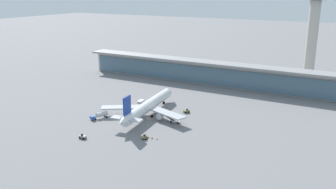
{
  "coord_description": "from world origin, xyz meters",
  "views": [
    {
      "loc": [
        88.61,
        -140.19,
        59.82
      ],
      "look_at": [
        0.0,
        18.12,
        7.12
      ],
      "focal_mm": 38.85,
      "sensor_mm": 36.0,
      "label": 1
    }
  ],
  "objects_px": {
    "service_truck_mid_apron_grey": "(140,103)",
    "control_tower": "(313,30)",
    "airliner_on_stand": "(147,106)",
    "service_truck_under_wing_grey": "(83,137)",
    "service_truck_at_far_stand_olive": "(187,111)",
    "safety_cone_delta": "(157,139)",
    "service_truck_on_taxiway_blue": "(100,115)",
    "service_truck_near_nose_olive": "(145,137)",
    "safety_cone_alpha": "(95,122)",
    "safety_cone_charlie": "(152,138)",
    "safety_cone_bravo": "(152,137)",
    "service_truck_by_tail_white": "(175,121)"
  },
  "relations": [
    {
      "from": "service_truck_mid_apron_grey",
      "to": "control_tower",
      "type": "relative_size",
      "value": 0.11
    },
    {
      "from": "airliner_on_stand",
      "to": "service_truck_under_wing_grey",
      "type": "distance_m",
      "value": 38.55
    },
    {
      "from": "service_truck_at_far_stand_olive",
      "to": "safety_cone_delta",
      "type": "distance_m",
      "value": 36.47
    },
    {
      "from": "safety_cone_delta",
      "to": "service_truck_on_taxiway_blue",
      "type": "bearing_deg",
      "value": 167.07
    },
    {
      "from": "control_tower",
      "to": "service_truck_near_nose_olive",
      "type": "bearing_deg",
      "value": -110.56
    },
    {
      "from": "safety_cone_alpha",
      "to": "airliner_on_stand",
      "type": "bearing_deg",
      "value": 50.33
    },
    {
      "from": "service_truck_under_wing_grey",
      "to": "safety_cone_charlie",
      "type": "bearing_deg",
      "value": 28.61
    },
    {
      "from": "service_truck_on_taxiway_blue",
      "to": "safety_cone_charlie",
      "type": "height_order",
      "value": "service_truck_on_taxiway_blue"
    },
    {
      "from": "service_truck_mid_apron_grey",
      "to": "service_truck_near_nose_olive",
      "type": "bearing_deg",
      "value": -54.15
    },
    {
      "from": "service_truck_under_wing_grey",
      "to": "service_truck_mid_apron_grey",
      "type": "height_order",
      "value": "service_truck_mid_apron_grey"
    },
    {
      "from": "safety_cone_bravo",
      "to": "service_truck_on_taxiway_blue",
      "type": "bearing_deg",
      "value": 166.37
    },
    {
      "from": "airliner_on_stand",
      "to": "service_truck_near_nose_olive",
      "type": "xyz_separation_m",
      "value": [
        14.38,
        -25.05,
        -4.0
      ]
    },
    {
      "from": "service_truck_by_tail_white",
      "to": "safety_cone_delta",
      "type": "height_order",
      "value": "service_truck_by_tail_white"
    },
    {
      "from": "safety_cone_alpha",
      "to": "safety_cone_bravo",
      "type": "bearing_deg",
      "value": -5.15
    },
    {
      "from": "service_truck_by_tail_white",
      "to": "safety_cone_bravo",
      "type": "distance_m",
      "value": 20.71
    },
    {
      "from": "airliner_on_stand",
      "to": "service_truck_at_far_stand_olive",
      "type": "height_order",
      "value": "airliner_on_stand"
    },
    {
      "from": "service_truck_under_wing_grey",
      "to": "service_truck_by_tail_white",
      "type": "distance_m",
      "value": 42.88
    },
    {
      "from": "service_truck_near_nose_olive",
      "to": "service_truck_at_far_stand_olive",
      "type": "height_order",
      "value": "same"
    },
    {
      "from": "safety_cone_alpha",
      "to": "safety_cone_charlie",
      "type": "bearing_deg",
      "value": -6.21
    },
    {
      "from": "service_truck_at_far_stand_olive",
      "to": "safety_cone_bravo",
      "type": "distance_m",
      "value": 36.12
    },
    {
      "from": "service_truck_near_nose_olive",
      "to": "service_truck_by_tail_white",
      "type": "bearing_deg",
      "value": 85.34
    },
    {
      "from": "service_truck_by_tail_white",
      "to": "safety_cone_alpha",
      "type": "relative_size",
      "value": 9.89
    },
    {
      "from": "safety_cone_charlie",
      "to": "service_truck_at_far_stand_olive",
      "type": "bearing_deg",
      "value": 93.44
    },
    {
      "from": "service_truck_by_tail_white",
      "to": "safety_cone_alpha",
      "type": "distance_m",
      "value": 37.27
    },
    {
      "from": "service_truck_by_tail_white",
      "to": "safety_cone_delta",
      "type": "xyz_separation_m",
      "value": [
        3.0,
        -20.84,
        -0.49
      ]
    },
    {
      "from": "service_truck_mid_apron_grey",
      "to": "safety_cone_bravo",
      "type": "distance_m",
      "value": 43.65
    },
    {
      "from": "service_truck_on_taxiway_blue",
      "to": "safety_cone_alpha",
      "type": "distance_m",
      "value": 5.75
    },
    {
      "from": "service_truck_under_wing_grey",
      "to": "service_truck_mid_apron_grey",
      "type": "relative_size",
      "value": 0.39
    },
    {
      "from": "safety_cone_charlie",
      "to": "airliner_on_stand",
      "type": "bearing_deg",
      "value": 125.87
    },
    {
      "from": "safety_cone_bravo",
      "to": "service_truck_by_tail_white",
      "type": "bearing_deg",
      "value": 91.27
    },
    {
      "from": "control_tower",
      "to": "safety_cone_bravo",
      "type": "xyz_separation_m",
      "value": [
        -42.6,
        -117.7,
        -35.82
      ]
    },
    {
      "from": "service_truck_mid_apron_grey",
      "to": "service_truck_by_tail_white",
      "type": "bearing_deg",
      "value": -24.85
    },
    {
      "from": "service_truck_mid_apron_grey",
      "to": "safety_cone_delta",
      "type": "relative_size",
      "value": 10.81
    },
    {
      "from": "safety_cone_bravo",
      "to": "safety_cone_charlie",
      "type": "xyz_separation_m",
      "value": [
        0.38,
        -0.66,
        0.0
      ]
    },
    {
      "from": "airliner_on_stand",
      "to": "control_tower",
      "type": "bearing_deg",
      "value": 57.95
    },
    {
      "from": "service_truck_mid_apron_grey",
      "to": "safety_cone_alpha",
      "type": "height_order",
      "value": "service_truck_mid_apron_grey"
    },
    {
      "from": "service_truck_near_nose_olive",
      "to": "safety_cone_alpha",
      "type": "bearing_deg",
      "value": 170.66
    },
    {
      "from": "airliner_on_stand",
      "to": "service_truck_mid_apron_grey",
      "type": "distance_m",
      "value": 15.75
    },
    {
      "from": "safety_cone_delta",
      "to": "control_tower",
      "type": "bearing_deg",
      "value": 71.22
    },
    {
      "from": "service_truck_on_taxiway_blue",
      "to": "control_tower",
      "type": "distance_m",
      "value": 138.2
    },
    {
      "from": "safety_cone_alpha",
      "to": "safety_cone_delta",
      "type": "height_order",
      "value": "same"
    },
    {
      "from": "service_truck_at_far_stand_olive",
      "to": "safety_cone_charlie",
      "type": "bearing_deg",
      "value": -86.56
    },
    {
      "from": "airliner_on_stand",
      "to": "service_truck_near_nose_olive",
      "type": "relative_size",
      "value": 17.56
    },
    {
      "from": "service_truck_at_far_stand_olive",
      "to": "safety_cone_alpha",
      "type": "height_order",
      "value": "service_truck_at_far_stand_olive"
    },
    {
      "from": "safety_cone_alpha",
      "to": "control_tower",
      "type": "bearing_deg",
      "value": 56.52
    },
    {
      "from": "service_truck_near_nose_olive",
      "to": "safety_cone_charlie",
      "type": "relative_size",
      "value": 4.73
    },
    {
      "from": "service_truck_mid_apron_grey",
      "to": "service_truck_on_taxiway_blue",
      "type": "xyz_separation_m",
      "value": [
        -6.65,
        -25.06,
        0.02
      ]
    },
    {
      "from": "service_truck_mid_apron_grey",
      "to": "safety_cone_charlie",
      "type": "bearing_deg",
      "value": -50.25
    },
    {
      "from": "safety_cone_alpha",
      "to": "service_truck_on_taxiway_blue",
      "type": "bearing_deg",
      "value": 104.47
    },
    {
      "from": "safety_cone_alpha",
      "to": "safety_cone_bravo",
      "type": "relative_size",
      "value": 1.0
    }
  ]
}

